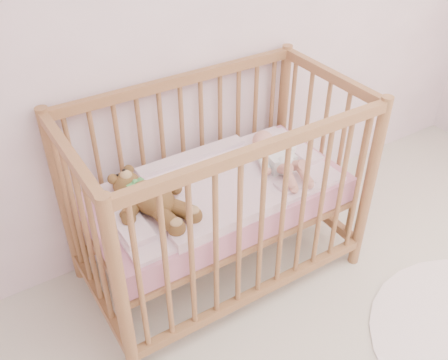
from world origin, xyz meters
TOP-DOWN VIEW (x-y plane):
  - crib at (-0.24, 1.60)m, footprint 1.36×0.76m
  - mattress at (-0.24, 1.60)m, footprint 1.22×0.62m
  - blanket at (-0.24, 1.60)m, footprint 1.10×0.58m
  - baby at (0.08, 1.58)m, footprint 0.30×0.52m
  - teddy_bear at (-0.59, 1.58)m, footprint 0.49×0.58m

SIDE VIEW (x-z plane):
  - mattress at x=-0.24m, z-range 0.42..0.55m
  - crib at x=-0.24m, z-range 0.00..1.00m
  - blanket at x=-0.24m, z-range 0.53..0.59m
  - baby at x=0.08m, z-range 0.58..0.69m
  - teddy_bear at x=-0.59m, z-range 0.58..0.71m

